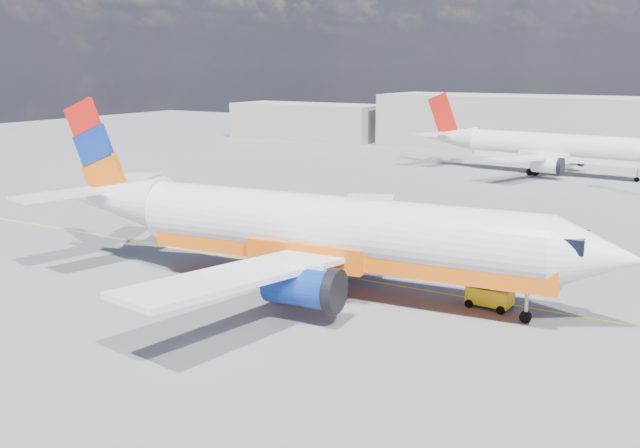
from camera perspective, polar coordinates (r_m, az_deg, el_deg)
The scene contains 8 objects.
ground at distance 40.70m, azimuth -0.10°, elevation -5.29°, with size 240.00×240.00×0.00m, color slate.
taxi_line at distance 43.18m, azimuth 1.94°, elevation -4.23°, with size 70.00×0.15×0.01m, color yellow.
terminal_main at distance 109.63m, azimuth 22.96°, elevation 7.18°, with size 70.00×14.00×8.00m, color #A69F8F.
terminal_annex at distance 123.99m, azimuth -0.99°, elevation 8.22°, with size 26.00×10.00×6.00m, color #A69F8F.
main_jet at distance 39.55m, azimuth -0.35°, elevation -0.50°, with size 35.05×27.64×10.63m.
second_jet at distance 87.55m, azimuth 17.75°, elevation 5.82°, with size 30.21×23.82×9.16m.
gse_tug at distance 38.67m, azimuth 13.33°, elevation -5.42°, with size 2.39×1.62×1.62m.
traffic_cone at distance 44.28m, azimuth 1.48°, elevation -3.49°, with size 0.34×0.34×0.48m.
Camera 1 is at (19.78, -33.29, 12.52)m, focal length 40.00 mm.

